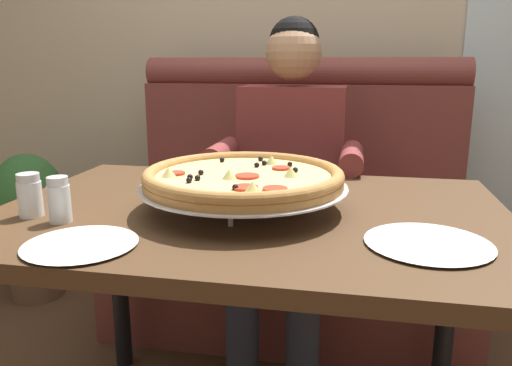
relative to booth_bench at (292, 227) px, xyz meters
name	(u,v)px	position (x,y,z in m)	size (l,w,h in m)	color
back_wall_with_window	(310,2)	(0.00, 0.57, 1.00)	(6.00, 0.12, 2.80)	beige
booth_bench	(292,227)	(0.00, 0.00, 0.00)	(1.48, 0.78, 1.13)	brown
dining_table	(251,242)	(0.00, -0.90, 0.26)	(1.27, 0.87, 0.75)	#4C331E
diner_main	(289,171)	(0.01, -0.27, 0.31)	(0.54, 0.64, 1.27)	#2D3342
pizza	(243,178)	(-0.02, -0.91, 0.43)	(0.52, 0.52, 0.11)	silver
shaker_pepper_flakes	(59,203)	(-0.41, -1.09, 0.40)	(0.05, 0.05, 0.11)	white
shaker_oregano	(30,198)	(-0.50, -1.07, 0.40)	(0.06, 0.06, 0.10)	white
plate_near_left	(428,240)	(0.40, -1.09, 0.36)	(0.25, 0.25, 0.02)	white
plate_near_right	(80,241)	(-0.28, -1.23, 0.36)	(0.23, 0.23, 0.02)	white
potted_plant	(31,219)	(-1.23, -0.09, -0.01)	(0.36, 0.36, 0.70)	brown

